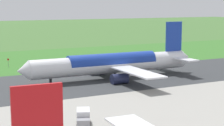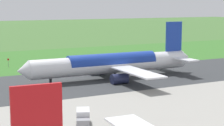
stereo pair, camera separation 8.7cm
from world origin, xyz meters
name	(u,v)px [view 2 (the right image)]	position (x,y,z in m)	size (l,w,h in m)	color
ground_plane	(105,79)	(0.00, 0.00, 0.00)	(800.00, 800.00, 0.00)	#3D662D
runway_asphalt	(105,79)	(0.00, 0.00, 0.03)	(600.00, 34.57, 0.06)	#2D3033
grass_verge_foreground	(60,62)	(0.00, -37.55, 0.02)	(600.00, 80.00, 0.04)	#346B27
airliner_main	(113,63)	(-2.74, 0.01, 4.35)	(54.01, 44.08, 15.88)	white
service_truck_fuel	(83,117)	(21.95, 36.08, 1.40)	(4.33, 6.22, 2.65)	gray
no_stopping_sign	(8,62)	(19.31, -34.93, 1.66)	(0.60, 0.10, 2.81)	slate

